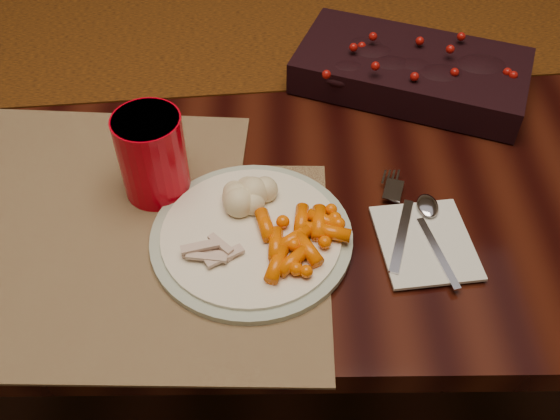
{
  "coord_description": "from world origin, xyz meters",
  "views": [
    {
      "loc": [
        -0.01,
        -0.83,
        1.38
      ],
      "look_at": [
        -0.0,
        -0.29,
        0.8
      ],
      "focal_mm": 40.0,
      "sensor_mm": 36.0,
      "label": 1
    }
  ],
  "objects_px": {
    "dining_table": "(280,243)",
    "red_cup": "(152,156)",
    "baby_carrots": "(297,241)",
    "placemat_main": "(143,260)",
    "napkin": "(425,242)",
    "mashed_potatoes": "(250,192)",
    "centerpiece": "(412,66)",
    "turkey_shreds": "(213,253)",
    "dinner_plate": "(251,236)"
  },
  "relations": [
    {
      "from": "dinner_plate",
      "to": "centerpiece",
      "type": "bearing_deg",
      "value": 52.73
    },
    {
      "from": "turkey_shreds",
      "to": "napkin",
      "type": "bearing_deg",
      "value": 6.36
    },
    {
      "from": "turkey_shreds",
      "to": "napkin",
      "type": "distance_m",
      "value": 0.28
    },
    {
      "from": "mashed_potatoes",
      "to": "dinner_plate",
      "type": "bearing_deg",
      "value": -88.24
    },
    {
      "from": "centerpiece",
      "to": "mashed_potatoes",
      "type": "xyz_separation_m",
      "value": [
        -0.26,
        -0.29,
        -0.0
      ]
    },
    {
      "from": "napkin",
      "to": "turkey_shreds",
      "type": "bearing_deg",
      "value": 179.68
    },
    {
      "from": "placemat_main",
      "to": "dinner_plate",
      "type": "distance_m",
      "value": 0.14
    },
    {
      "from": "dining_table",
      "to": "napkin",
      "type": "height_order",
      "value": "napkin"
    },
    {
      "from": "placemat_main",
      "to": "dinner_plate",
      "type": "xyz_separation_m",
      "value": [
        0.14,
        0.03,
        0.01
      ]
    },
    {
      "from": "dining_table",
      "to": "red_cup",
      "type": "bearing_deg",
      "value": -129.72
    },
    {
      "from": "mashed_potatoes",
      "to": "centerpiece",
      "type": "bearing_deg",
      "value": 47.84
    },
    {
      "from": "placemat_main",
      "to": "mashed_potatoes",
      "type": "bearing_deg",
      "value": 32.45
    },
    {
      "from": "dining_table",
      "to": "dinner_plate",
      "type": "height_order",
      "value": "dinner_plate"
    },
    {
      "from": "turkey_shreds",
      "to": "napkin",
      "type": "relative_size",
      "value": 0.47
    },
    {
      "from": "baby_carrots",
      "to": "napkin",
      "type": "height_order",
      "value": "baby_carrots"
    },
    {
      "from": "dining_table",
      "to": "dinner_plate",
      "type": "distance_m",
      "value": 0.49
    },
    {
      "from": "red_cup",
      "to": "turkey_shreds",
      "type": "bearing_deg",
      "value": -57.51
    },
    {
      "from": "baby_carrots",
      "to": "napkin",
      "type": "distance_m",
      "value": 0.17
    },
    {
      "from": "mashed_potatoes",
      "to": "napkin",
      "type": "relative_size",
      "value": 0.54
    },
    {
      "from": "turkey_shreds",
      "to": "dinner_plate",
      "type": "bearing_deg",
      "value": 40.24
    },
    {
      "from": "placemat_main",
      "to": "centerpiece",
      "type": "bearing_deg",
      "value": 44.32
    },
    {
      "from": "baby_carrots",
      "to": "red_cup",
      "type": "height_order",
      "value": "red_cup"
    },
    {
      "from": "turkey_shreds",
      "to": "dining_table",
      "type": "bearing_deg",
      "value": 75.69
    },
    {
      "from": "centerpiece",
      "to": "dinner_plate",
      "type": "height_order",
      "value": "centerpiece"
    },
    {
      "from": "placemat_main",
      "to": "baby_carrots",
      "type": "distance_m",
      "value": 0.2
    },
    {
      "from": "mashed_potatoes",
      "to": "turkey_shreds",
      "type": "height_order",
      "value": "mashed_potatoes"
    },
    {
      "from": "baby_carrots",
      "to": "turkey_shreds",
      "type": "bearing_deg",
      "value": -171.68
    },
    {
      "from": "mashed_potatoes",
      "to": "placemat_main",
      "type": "bearing_deg",
      "value": -148.92
    },
    {
      "from": "red_cup",
      "to": "dining_table",
      "type": "bearing_deg",
      "value": 50.28
    },
    {
      "from": "placemat_main",
      "to": "red_cup",
      "type": "xyz_separation_m",
      "value": [
        0.01,
        0.13,
        0.06
      ]
    },
    {
      "from": "turkey_shreds",
      "to": "napkin",
      "type": "height_order",
      "value": "turkey_shreds"
    },
    {
      "from": "dinner_plate",
      "to": "napkin",
      "type": "bearing_deg",
      "value": -2.31
    },
    {
      "from": "dining_table",
      "to": "red_cup",
      "type": "relative_size",
      "value": 14.38
    },
    {
      "from": "mashed_potatoes",
      "to": "turkey_shreds",
      "type": "relative_size",
      "value": 1.14
    },
    {
      "from": "dinner_plate",
      "to": "red_cup",
      "type": "xyz_separation_m",
      "value": [
        -0.13,
        0.1,
        0.06
      ]
    },
    {
      "from": "centerpiece",
      "to": "baby_carrots",
      "type": "relative_size",
      "value": 3.27
    },
    {
      "from": "dining_table",
      "to": "mashed_potatoes",
      "type": "bearing_deg",
      "value": -99.58
    },
    {
      "from": "baby_carrots",
      "to": "turkey_shreds",
      "type": "relative_size",
      "value": 1.73
    },
    {
      "from": "dining_table",
      "to": "turkey_shreds",
      "type": "height_order",
      "value": "turkey_shreds"
    },
    {
      "from": "baby_carrots",
      "to": "red_cup",
      "type": "distance_m",
      "value": 0.23
    },
    {
      "from": "baby_carrots",
      "to": "turkey_shreds",
      "type": "height_order",
      "value": "baby_carrots"
    },
    {
      "from": "dining_table",
      "to": "napkin",
      "type": "relative_size",
      "value": 13.08
    },
    {
      "from": "placemat_main",
      "to": "turkey_shreds",
      "type": "distance_m",
      "value": 0.1
    },
    {
      "from": "placemat_main",
      "to": "napkin",
      "type": "height_order",
      "value": "napkin"
    },
    {
      "from": "napkin",
      "to": "red_cup",
      "type": "relative_size",
      "value": 1.1
    },
    {
      "from": "centerpiece",
      "to": "mashed_potatoes",
      "type": "relative_size",
      "value": 4.96
    },
    {
      "from": "dinner_plate",
      "to": "turkey_shreds",
      "type": "distance_m",
      "value": 0.06
    },
    {
      "from": "centerpiece",
      "to": "placemat_main",
      "type": "xyz_separation_m",
      "value": [
        -0.4,
        -0.37,
        -0.04
      ]
    },
    {
      "from": "red_cup",
      "to": "napkin",
      "type": "bearing_deg",
      "value": -16.23
    },
    {
      "from": "dining_table",
      "to": "baby_carrots",
      "type": "distance_m",
      "value": 0.52
    }
  ]
}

